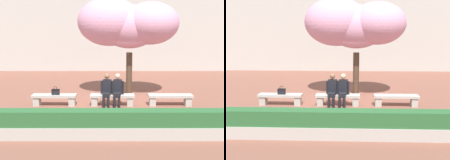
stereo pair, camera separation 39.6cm
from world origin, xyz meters
TOP-DOWN VIEW (x-y plane):
  - ground_plane at (0.00, 0.00)m, footprint 100.00×100.00m
  - building_facade at (0.00, 10.97)m, footprint 28.00×4.00m
  - stone_bench_west_end at (-2.31, 0.00)m, footprint 1.76×0.44m
  - stone_bench_near_west at (0.00, 0.00)m, footprint 1.76×0.44m
  - stone_bench_center at (2.31, 0.00)m, footprint 1.76×0.44m
  - person_seated_left at (-0.22, -0.05)m, footprint 0.51×0.71m
  - person_seated_right at (0.20, -0.05)m, footprint 0.51×0.71m
  - handbag at (-2.25, -0.02)m, footprint 0.30×0.15m
  - cherry_tree_main at (0.67, 1.60)m, footprint 4.41×2.73m
  - planter_hedge_foreground at (0.00, -3.19)m, footprint 10.62×0.50m

SIDE VIEW (x-z plane):
  - ground_plane at x=0.00m, z-range 0.00..0.00m
  - stone_bench_west_end at x=-2.31m, z-range 0.08..0.53m
  - stone_bench_near_west at x=0.00m, z-range 0.08..0.53m
  - stone_bench_center at x=2.31m, z-range 0.08..0.53m
  - planter_hedge_foreground at x=0.00m, z-range -0.01..0.79m
  - handbag at x=-2.25m, z-range 0.41..0.75m
  - person_seated_left at x=-0.22m, z-range 0.05..1.34m
  - person_seated_right at x=0.20m, z-range 0.05..1.34m
  - cherry_tree_main at x=0.67m, z-range 1.05..5.43m
  - building_facade at x=0.00m, z-range 0.00..9.62m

